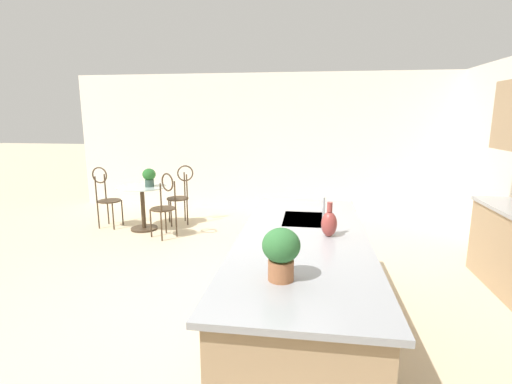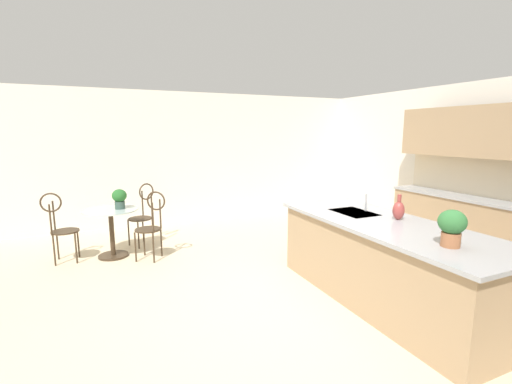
# 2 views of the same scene
# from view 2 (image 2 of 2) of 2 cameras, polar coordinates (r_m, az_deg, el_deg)

# --- Properties ---
(ground_plane) EXTENTS (40.00, 40.00, 0.00)m
(ground_plane) POSITION_cam_2_polar(r_m,az_deg,el_deg) (4.19, 7.75, -17.42)
(ground_plane) COLOR beige
(wall_left_window) EXTENTS (0.12, 7.80, 2.70)m
(wall_left_window) POSITION_cam_2_polar(r_m,az_deg,el_deg) (7.69, -9.11, 5.47)
(wall_left_window) COLOR silver
(wall_left_window) RESTS_ON ground
(kitchen_island) EXTENTS (2.80, 1.06, 0.92)m
(kitchen_island) POSITION_cam_2_polar(r_m,az_deg,el_deg) (4.28, 19.95, -10.54)
(kitchen_island) COLOR tan
(kitchen_island) RESTS_ON ground
(back_counter_run) EXTENTS (2.44, 0.64, 1.52)m
(back_counter_run) POSITION_cam_2_polar(r_m,az_deg,el_deg) (6.46, 30.80, -4.29)
(back_counter_run) COLOR tan
(back_counter_run) RESTS_ON ground
(upper_cabinet_run) EXTENTS (2.40, 0.36, 0.76)m
(upper_cabinet_run) POSITION_cam_2_polar(r_m,az_deg,el_deg) (6.28, 31.78, 8.25)
(upper_cabinet_run) COLOR tan
(upper_cabinet_run) RESTS_ON back_counter_run
(bistro_table) EXTENTS (0.80, 0.80, 0.74)m
(bistro_table) POSITION_cam_2_polar(r_m,az_deg,el_deg) (5.85, -22.20, -5.44)
(bistro_table) COLOR #3D2D1E
(bistro_table) RESTS_ON ground
(chair_near_window) EXTENTS (0.51, 0.52, 1.04)m
(chair_near_window) POSITION_cam_2_polar(r_m,az_deg,el_deg) (6.28, -17.76, -2.99)
(chair_near_window) COLOR #3D2D1E
(chair_near_window) RESTS_ON ground
(chair_by_island) EXTENTS (0.41, 0.49, 1.04)m
(chair_by_island) POSITION_cam_2_polar(r_m,az_deg,el_deg) (5.90, -28.98, -4.55)
(chair_by_island) COLOR #3D2D1E
(chair_by_island) RESTS_ON ground
(chair_toward_desk) EXTENTS (0.53, 0.53, 1.04)m
(chair_toward_desk) POSITION_cam_2_polar(r_m,az_deg,el_deg) (5.50, -16.51, -4.69)
(chair_toward_desk) COLOR #3D2D1E
(chair_toward_desk) RESTS_ON ground
(sink_faucet) EXTENTS (0.02, 0.02, 0.22)m
(sink_faucet) POSITION_cam_2_polar(r_m,az_deg,el_deg) (4.64, 17.26, -1.58)
(sink_faucet) COLOR #B2B5BA
(sink_faucet) RESTS_ON kitchen_island
(potted_plant_on_table) EXTENTS (0.21, 0.21, 0.30)m
(potted_plant_on_table) POSITION_cam_2_polar(r_m,az_deg,el_deg) (5.76, -21.11, -0.85)
(potted_plant_on_table) COLOR #385147
(potted_plant_on_table) RESTS_ON bistro_table
(potted_plant_counter_far) EXTENTS (0.23, 0.23, 0.33)m
(potted_plant_counter_far) POSITION_cam_2_polar(r_m,az_deg,el_deg) (3.48, 28.98, -4.76)
(potted_plant_counter_far) COLOR #9E603D
(potted_plant_counter_far) RESTS_ON kitchen_island
(vase_on_counter) EXTENTS (0.13, 0.13, 0.29)m
(vase_on_counter) POSITION_cam_2_polar(r_m,az_deg,el_deg) (4.30, 21.95, -2.70)
(vase_on_counter) COLOR #993D38
(vase_on_counter) RESTS_ON kitchen_island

